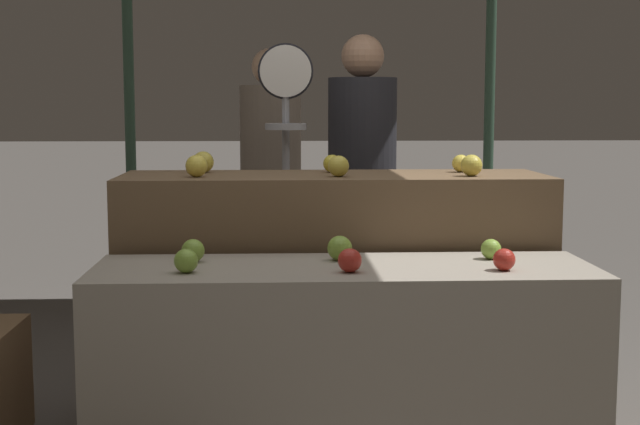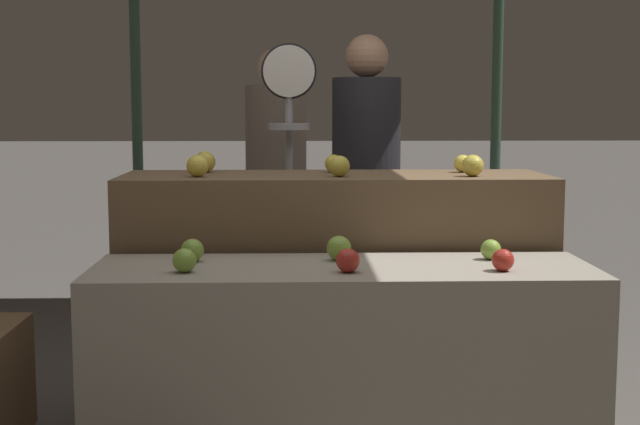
% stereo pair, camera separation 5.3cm
% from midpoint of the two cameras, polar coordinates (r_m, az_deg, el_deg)
% --- Properties ---
extents(display_counter_front, '(1.73, 0.55, 0.77)m').
position_cam_midpoint_polar(display_counter_front, '(3.16, 1.95, -10.33)').
color(display_counter_front, gray).
rests_on(display_counter_front, ground_plane).
extents(display_counter_back, '(1.73, 0.55, 1.04)m').
position_cam_midpoint_polar(display_counter_back, '(3.70, 1.35, -5.59)').
color(display_counter_back, brown).
rests_on(display_counter_back, ground_plane).
extents(apple_front_0, '(0.08, 0.08, 0.08)m').
position_cam_midpoint_polar(apple_front_0, '(2.97, -8.17, -3.05)').
color(apple_front_0, '#84AD3D').
rests_on(apple_front_0, display_counter_front).
extents(apple_front_1, '(0.08, 0.08, 0.08)m').
position_cam_midpoint_polar(apple_front_1, '(2.95, 2.31, -3.09)').
color(apple_front_1, '#B72D23').
rests_on(apple_front_1, display_counter_front).
extents(apple_front_2, '(0.07, 0.07, 0.07)m').
position_cam_midpoint_polar(apple_front_2, '(3.03, 12.12, -2.99)').
color(apple_front_2, '#AD281E').
rests_on(apple_front_2, display_counter_front).
extents(apple_front_3, '(0.08, 0.08, 0.08)m').
position_cam_midpoint_polar(apple_front_3, '(3.17, -7.70, -2.41)').
color(apple_front_3, '#84AD3D').
rests_on(apple_front_3, display_counter_front).
extents(apple_front_4, '(0.09, 0.09, 0.09)m').
position_cam_midpoint_polar(apple_front_4, '(3.17, 1.70, -2.30)').
color(apple_front_4, '#84AD3D').
rests_on(apple_front_4, display_counter_front).
extents(apple_front_5, '(0.07, 0.07, 0.07)m').
position_cam_midpoint_polar(apple_front_5, '(3.25, 11.33, -2.34)').
color(apple_front_5, '#84AD3D').
rests_on(apple_front_5, display_counter_front).
extents(apple_back_0, '(0.09, 0.09, 0.09)m').
position_cam_midpoint_polar(apple_back_0, '(3.53, -7.42, 2.98)').
color(apple_back_0, yellow).
rests_on(apple_back_0, display_counter_back).
extents(apple_back_1, '(0.08, 0.08, 0.08)m').
position_cam_midpoint_polar(apple_back_1, '(3.51, 1.67, 2.98)').
color(apple_back_1, gold).
rests_on(apple_back_1, display_counter_back).
extents(apple_back_2, '(0.09, 0.09, 0.09)m').
position_cam_midpoint_polar(apple_back_2, '(3.58, 10.17, 2.97)').
color(apple_back_2, gold).
rests_on(apple_back_2, display_counter_back).
extents(apple_back_3, '(0.09, 0.09, 0.09)m').
position_cam_midpoint_polar(apple_back_3, '(3.75, -6.98, 3.23)').
color(apple_back_3, gold).
rests_on(apple_back_3, display_counter_back).
extents(apple_back_4, '(0.07, 0.07, 0.07)m').
position_cam_midpoint_polar(apple_back_4, '(3.73, 1.28, 3.15)').
color(apple_back_4, gold).
rests_on(apple_back_4, display_counter_back).
extents(apple_back_5, '(0.07, 0.07, 0.07)m').
position_cam_midpoint_polar(apple_back_5, '(3.79, 9.52, 3.11)').
color(apple_back_5, yellow).
rests_on(apple_back_5, display_counter_back).
extents(produce_scale, '(0.27, 0.20, 1.61)m').
position_cam_midpoint_polar(produce_scale, '(4.31, -1.64, 4.85)').
color(produce_scale, '#99999E').
rests_on(produce_scale, ground_plane).
extents(person_vendor_at_scale, '(0.47, 0.47, 1.68)m').
position_cam_midpoint_polar(person_vendor_at_scale, '(4.64, 3.30, 2.56)').
color(person_vendor_at_scale, '#2D2D38').
rests_on(person_vendor_at_scale, ground_plane).
extents(person_customer_left, '(0.43, 0.43, 1.65)m').
position_cam_midpoint_polar(person_customer_left, '(5.33, -2.54, 2.91)').
color(person_customer_left, '#2D2D38').
rests_on(person_customer_left, ground_plane).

